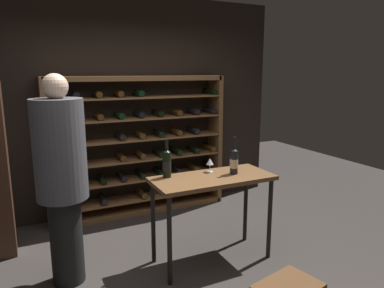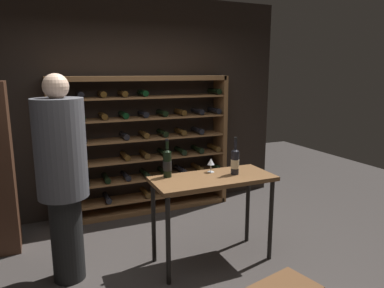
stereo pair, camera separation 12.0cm
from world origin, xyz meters
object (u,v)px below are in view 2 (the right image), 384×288
(tasting_table, at_px, (213,188))
(person_bystander_red_print, at_px, (62,171))
(wine_rack, at_px, (144,146))
(wine_bottle_green_slim, at_px, (167,163))
(wine_bottle_gold_foil, at_px, (235,161))
(wine_glass_stemmed_left, at_px, (211,162))

(tasting_table, relative_size, person_bystander_red_print, 0.64)
(wine_rack, bearing_deg, wine_bottle_green_slim, -96.40)
(wine_bottle_gold_foil, bearing_deg, wine_rack, 107.67)
(person_bystander_red_print, relative_size, wine_bottle_green_slim, 4.99)
(wine_rack, relative_size, person_bystander_red_print, 1.26)
(wine_rack, relative_size, tasting_table, 1.97)
(person_bystander_red_print, distance_m, wine_bottle_gold_foil, 1.60)
(wine_rack, distance_m, wine_bottle_gold_foil, 1.61)
(tasting_table, distance_m, wine_glass_stemmed_left, 0.27)
(tasting_table, xyz_separation_m, wine_bottle_gold_foil, (0.24, -0.00, 0.24))
(person_bystander_red_print, distance_m, wine_bottle_green_slim, 0.94)
(tasting_table, relative_size, wine_glass_stemmed_left, 8.41)
(wine_bottle_gold_foil, bearing_deg, wine_bottle_green_slim, 164.30)
(person_bystander_red_print, bearing_deg, tasting_table, -61.41)
(wine_rack, xyz_separation_m, person_bystander_red_print, (-1.09, -1.29, 0.12))
(person_bystander_red_print, xyz_separation_m, wine_glass_stemmed_left, (1.40, -0.09, -0.05))
(person_bystander_red_print, xyz_separation_m, wine_bottle_gold_foil, (1.58, -0.24, -0.02))
(tasting_table, bearing_deg, wine_bottle_gold_foil, -0.83)
(wine_rack, xyz_separation_m, wine_glass_stemmed_left, (0.30, -1.38, 0.07))
(person_bystander_red_print, relative_size, wine_bottle_gold_foil, 5.00)
(wine_bottle_green_slim, bearing_deg, wine_glass_stemmed_left, -2.98)
(wine_rack, height_order, person_bystander_red_print, person_bystander_red_print)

